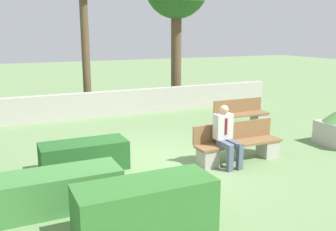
% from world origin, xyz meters
% --- Properties ---
extents(ground_plane, '(60.00, 60.00, 0.00)m').
position_xyz_m(ground_plane, '(0.00, 0.00, 0.00)').
color(ground_plane, '#6B8956').
extents(perimeter_wall, '(13.49, 0.30, 0.84)m').
position_xyz_m(perimeter_wall, '(0.00, 4.98, 0.42)').
color(perimeter_wall, '#ADA89E').
rests_on(perimeter_wall, ground_plane).
extents(bench_front, '(2.05, 0.48, 0.83)m').
position_xyz_m(bench_front, '(1.67, -0.65, 0.33)').
color(bench_front, brown).
rests_on(bench_front, ground_plane).
extents(bench_left_side, '(1.69, 0.48, 0.83)m').
position_xyz_m(bench_left_side, '(3.48, 1.74, 0.31)').
color(bench_left_side, brown).
rests_on(bench_left_side, ground_plane).
extents(person_seated_man, '(0.38, 0.63, 1.29)m').
position_xyz_m(person_seated_man, '(1.25, -0.79, 0.71)').
color(person_seated_man, '#515B70').
rests_on(person_seated_man, ground_plane).
extents(hedge_block_near_left, '(2.13, 0.76, 0.62)m').
position_xyz_m(hedge_block_near_left, '(-2.37, -1.35, 0.31)').
color(hedge_block_near_left, '#3D7A38').
rests_on(hedge_block_near_left, ground_plane).
extents(hedge_block_near_right, '(1.95, 0.75, 0.78)m').
position_xyz_m(hedge_block_near_right, '(-1.32, -2.68, 0.39)').
color(hedge_block_near_right, '#33702D').
rests_on(hedge_block_near_right, ground_plane).
extents(hedge_block_mid_right, '(1.75, 0.73, 0.60)m').
position_xyz_m(hedge_block_mid_right, '(-1.54, 0.21, 0.30)').
color(hedge_block_mid_right, '#235623').
rests_on(hedge_block_mid_right, ground_plane).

